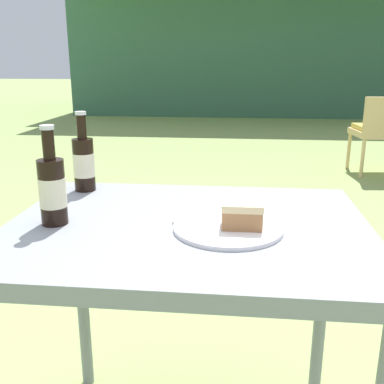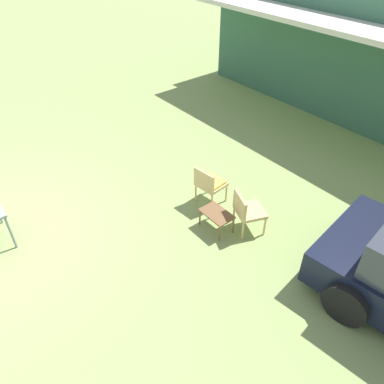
% 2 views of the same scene
% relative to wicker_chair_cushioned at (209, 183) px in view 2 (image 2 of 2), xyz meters
% --- Properties ---
extents(wicker_chair_cushioned, '(0.53, 0.52, 0.80)m').
position_rel_wicker_chair_cushioned_xyz_m(wicker_chair_cushioned, '(0.00, 0.00, 0.00)').
color(wicker_chair_cushioned, tan).
rests_on(wicker_chair_cushioned, ground_plane).
extents(wicker_chair_plain, '(0.63, 0.62, 0.80)m').
position_rel_wicker_chair_cushioned_xyz_m(wicker_chair_plain, '(1.00, -0.01, -0.00)').
color(wicker_chair_plain, tan).
rests_on(wicker_chair_plain, ground_plane).
extents(garden_side_table, '(0.59, 0.38, 0.37)m').
position_rel_wicker_chair_cushioned_xyz_m(garden_side_table, '(0.66, -0.40, -0.15)').
color(garden_side_table, brown).
rests_on(garden_side_table, ground_plane).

